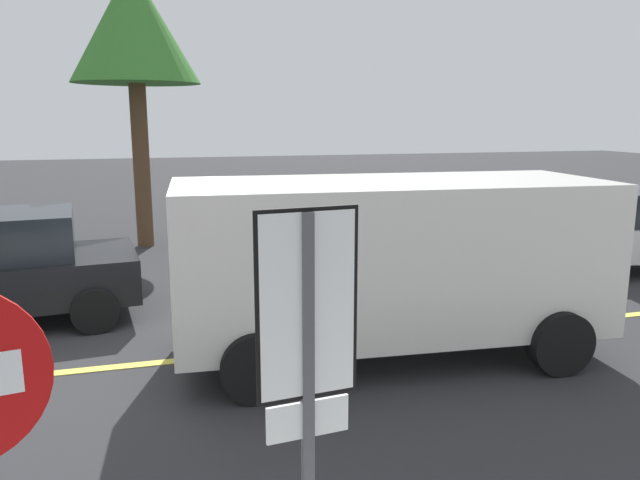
{
  "coord_description": "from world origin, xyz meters",
  "views": [
    {
      "loc": [
        0.2,
        -7.27,
        2.95
      ],
      "look_at": [
        2.12,
        -0.27,
        1.48
      ],
      "focal_mm": 34.2,
      "sensor_mm": 36.0,
      "label": 1
    }
  ],
  "objects_px": {
    "speed_limit_sign": "(308,355)",
    "tree_centre_verge": "(134,28)",
    "white_van": "(392,256)",
    "car_white_crossing": "(631,231)"
  },
  "relations": [
    {
      "from": "white_van",
      "to": "tree_centre_verge",
      "type": "relative_size",
      "value": 0.86
    },
    {
      "from": "car_white_crossing",
      "to": "tree_centre_verge",
      "type": "xyz_separation_m",
      "value": [
        -9.13,
        4.95,
        4.07
      ]
    },
    {
      "from": "speed_limit_sign",
      "to": "car_white_crossing",
      "type": "distance_m",
      "value": 10.66
    },
    {
      "from": "tree_centre_verge",
      "to": "car_white_crossing",
      "type": "bearing_deg",
      "value": -28.49
    },
    {
      "from": "white_van",
      "to": "car_white_crossing",
      "type": "xyz_separation_m",
      "value": [
        6.1,
        2.77,
        -0.47
      ]
    },
    {
      "from": "speed_limit_sign",
      "to": "car_white_crossing",
      "type": "height_order",
      "value": "speed_limit_sign"
    },
    {
      "from": "speed_limit_sign",
      "to": "tree_centre_verge",
      "type": "bearing_deg",
      "value": 94.62
    },
    {
      "from": "speed_limit_sign",
      "to": "white_van",
      "type": "bearing_deg",
      "value": 62.52
    },
    {
      "from": "speed_limit_sign",
      "to": "tree_centre_verge",
      "type": "xyz_separation_m",
      "value": [
        -0.95,
        11.72,
        3.1
      ]
    },
    {
      "from": "white_van",
      "to": "car_white_crossing",
      "type": "relative_size",
      "value": 1.22
    }
  ]
}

